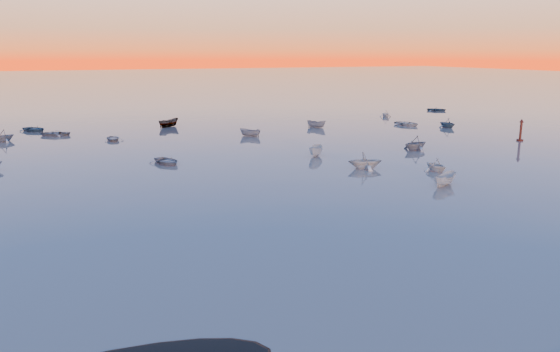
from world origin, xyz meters
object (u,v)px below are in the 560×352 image
boat_near_left (167,164)px  channel_marker (521,132)px  boat_near_right (436,171)px  boat_near_center (444,185)px

boat_near_left → channel_marker: (51.59, -3.40, 1.33)m
boat_near_right → channel_marker: channel_marker is taller
boat_near_left → boat_near_right: 30.80m
boat_near_center → channel_marker: size_ratio=1.06×
boat_near_right → boat_near_left: bearing=-33.0°
boat_near_right → channel_marker: size_ratio=0.96×
boat_near_left → boat_near_center: boat_near_center is taller
channel_marker → boat_near_center: bearing=-147.9°
boat_near_center → channel_marker: 33.75m
boat_near_left → boat_near_center: size_ratio=1.21×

